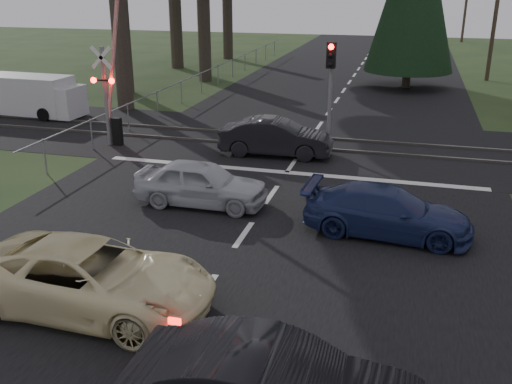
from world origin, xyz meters
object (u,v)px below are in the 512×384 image
(traffic_signal_center, at_px, (330,79))
(silver_car, at_px, (201,183))
(crossing_signal, at_px, (111,93))
(blue_sedan, at_px, (387,212))
(utility_pole_mid, at_px, (497,4))
(white_van, at_px, (35,96))
(dark_car_far, at_px, (276,138))
(cream_coupe, at_px, (91,278))

(traffic_signal_center, height_order, silver_car, traffic_signal_center)
(crossing_signal, xyz_separation_m, blue_sedan, (10.78, -5.78, -1.44))
(traffic_signal_center, distance_m, utility_pole_mid, 20.82)
(crossing_signal, bearing_deg, silver_car, -42.67)
(traffic_signal_center, relative_size, white_van, 0.83)
(blue_sedan, relative_size, dark_car_far, 1.03)
(white_van, bearing_deg, utility_pole_mid, 39.36)
(cream_coupe, bearing_deg, white_van, 39.58)
(crossing_signal, height_order, white_van, crossing_signal)
(white_van, bearing_deg, cream_coupe, -49.43)
(traffic_signal_center, xyz_separation_m, dark_car_far, (-1.83, -0.57, -2.13))
(crossing_signal, xyz_separation_m, white_van, (-6.13, 3.70, -1.10))
(traffic_signal_center, relative_size, cream_coupe, 0.83)
(crossing_signal, bearing_deg, blue_sedan, -28.19)
(crossing_signal, height_order, dark_car_far, crossing_signal)
(silver_car, xyz_separation_m, dark_car_far, (0.93, 5.40, 0.02))
(silver_car, bearing_deg, utility_pole_mid, -21.78)
(cream_coupe, bearing_deg, utility_pole_mid, -17.15)
(blue_sedan, bearing_deg, dark_car_far, 39.42)
(crossing_signal, bearing_deg, white_van, 148.88)
(silver_car, bearing_deg, blue_sedan, -97.22)
(crossing_signal, distance_m, dark_car_far, 6.60)
(utility_pole_mid, bearing_deg, silver_car, -112.08)
(cream_coupe, height_order, blue_sedan, cream_coupe)
(silver_car, bearing_deg, white_van, 53.27)
(utility_pole_mid, bearing_deg, traffic_signal_center, -111.21)
(utility_pole_mid, relative_size, cream_coupe, 1.82)
(traffic_signal_center, xyz_separation_m, cream_coupe, (-2.90, -11.79, -2.12))
(traffic_signal_center, bearing_deg, cream_coupe, -103.83)
(silver_car, bearing_deg, cream_coupe, 178.90)
(utility_pole_mid, distance_m, dark_car_far, 22.34)
(silver_car, bearing_deg, traffic_signal_center, -24.50)
(blue_sedan, bearing_deg, cream_coupe, 137.40)
(traffic_signal_center, xyz_separation_m, utility_pole_mid, (7.50, 19.32, 1.92))
(crossing_signal, xyz_separation_m, utility_pole_mid, (15.77, 20.21, 2.67))
(crossing_signal, xyz_separation_m, dark_car_far, (6.44, 0.32, -1.38))
(cream_coupe, bearing_deg, traffic_signal_center, -12.49)
(blue_sedan, xyz_separation_m, white_van, (-16.91, 9.48, 0.35))
(utility_pole_mid, distance_m, white_van, 27.69)
(traffic_signal_center, height_order, dark_car_far, traffic_signal_center)
(utility_pole_mid, height_order, white_van, utility_pole_mid)
(traffic_signal_center, relative_size, utility_pole_mid, 0.46)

